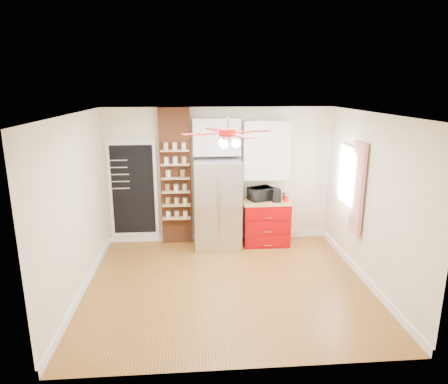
{
  "coord_description": "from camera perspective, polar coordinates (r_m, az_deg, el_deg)",
  "views": [
    {
      "loc": [
        -0.52,
        -5.8,
        3.08
      ],
      "look_at": [
        0.02,
        0.9,
        1.3
      ],
      "focal_mm": 32.0,
      "sensor_mm": 36.0,
      "label": 1
    }
  ],
  "objects": [
    {
      "name": "wall_right",
      "position": [
        6.65,
        20.19,
        -1.15
      ],
      "size": [
        0.02,
        4.0,
        2.7
      ],
      "primitive_type": "cube",
      "color": "beige",
      "rests_on": "floor"
    },
    {
      "name": "canister_left",
      "position": [
        7.86,
        8.88,
        -0.94
      ],
      "size": [
        0.1,
        0.1,
        0.13
      ],
      "primitive_type": "cylinder",
      "rotation": [
        0.0,
        0.0,
        0.08
      ],
      "color": "red",
      "rests_on": "red_cabinet"
    },
    {
      "name": "ceiling",
      "position": [
        5.83,
        0.53,
        11.12
      ],
      "size": [
        4.5,
        4.5,
        0.0
      ],
      "primitive_type": "plane",
      "color": "white",
      "rests_on": "wall_back"
    },
    {
      "name": "wall_left",
      "position": [
        6.29,
        -20.38,
        -2.06
      ],
      "size": [
        0.02,
        4.0,
        2.7
      ],
      "primitive_type": "cube",
      "color": "beige",
      "rests_on": "floor"
    },
    {
      "name": "upper_glass_cabinet",
      "position": [
        7.69,
        -1.08,
        7.91
      ],
      "size": [
        0.9,
        0.35,
        0.7
      ],
      "primitive_type": "cube",
      "color": "white",
      "rests_on": "wall_back"
    },
    {
      "name": "upper_shelf_unit",
      "position": [
        7.87,
        6.02,
        5.97
      ],
      "size": [
        0.9,
        0.3,
        1.15
      ],
      "primitive_type": "cube",
      "color": "white",
      "rests_on": "wall_back"
    },
    {
      "name": "toaster_oven",
      "position": [
        7.91,
        5.3,
        -0.24
      ],
      "size": [
        0.56,
        0.48,
        0.26
      ],
      "primitive_type": "imported",
      "rotation": [
        0.0,
        0.0,
        0.4
      ],
      "color": "black",
      "rests_on": "red_cabinet"
    },
    {
      "name": "window",
      "position": [
        7.4,
        17.34,
        2.24
      ],
      "size": [
        0.04,
        0.75,
        1.05
      ],
      "primitive_type": "cube",
      "color": "white",
      "rests_on": "wall_right"
    },
    {
      "name": "brick_pillar",
      "position": [
        7.92,
        -6.88,
        2.12
      ],
      "size": [
        0.6,
        0.16,
        2.7
      ],
      "primitive_type": "cube",
      "color": "brown",
      "rests_on": "floor"
    },
    {
      "name": "pantry_jar_oats",
      "position": [
        7.77,
        -7.99,
        2.55
      ],
      "size": [
        0.12,
        0.12,
        0.14
      ],
      "primitive_type": "cylinder",
      "rotation": [
        0.0,
        0.0,
        -0.37
      ],
      "color": "beige",
      "rests_on": "brick_pillar"
    },
    {
      "name": "fridge",
      "position": [
        7.76,
        -0.94,
        -1.65
      ],
      "size": [
        0.9,
        0.7,
        1.75
      ],
      "primitive_type": "cube",
      "color": "silver",
      "rests_on": "floor"
    },
    {
      "name": "wall_back",
      "position": [
        8.0,
        -0.77,
        2.37
      ],
      "size": [
        4.5,
        0.02,
        2.7
      ],
      "primitive_type": "cube",
      "color": "beige",
      "rests_on": "floor"
    },
    {
      "name": "chalkboard",
      "position": [
        8.1,
        -12.84,
        0.32
      ],
      "size": [
        0.95,
        0.05,
        1.95
      ],
      "color": "white",
      "rests_on": "wall_back"
    },
    {
      "name": "coffee_maker",
      "position": [
        7.84,
        7.41,
        -0.45
      ],
      "size": [
        0.17,
        0.23,
        0.26
      ],
      "primitive_type": "cube",
      "rotation": [
        0.0,
        0.0,
        0.06
      ],
      "color": "black",
      "rests_on": "red_cabinet"
    },
    {
      "name": "curtain",
      "position": [
        6.91,
        18.55,
        0.42
      ],
      "size": [
        0.06,
        0.4,
        1.55
      ],
      "primitive_type": "cube",
      "color": "red",
      "rests_on": "wall_right"
    },
    {
      "name": "floor",
      "position": [
        6.59,
        0.47,
        -13.03
      ],
      "size": [
        4.5,
        4.5,
        0.0
      ],
      "primitive_type": "plane",
      "color": "#935F25",
      "rests_on": "ground"
    },
    {
      "name": "ceiling_fan",
      "position": [
        5.86,
        0.52,
        8.42
      ],
      "size": [
        1.4,
        1.4,
        0.44
      ],
      "color": "silver",
      "rests_on": "ceiling"
    },
    {
      "name": "red_cabinet",
      "position": [
        8.06,
        5.97,
        -4.27
      ],
      "size": [
        0.94,
        0.64,
        0.9
      ],
      "color": "#9E0105",
      "rests_on": "floor"
    },
    {
      "name": "canister_right",
      "position": [
        8.0,
        8.65,
        -0.6
      ],
      "size": [
        0.12,
        0.12,
        0.14
      ],
      "primitive_type": "cylinder",
      "rotation": [
        0.0,
        0.0,
        0.35
      ],
      "color": "red",
      "rests_on": "red_cabinet"
    },
    {
      "name": "wall_front",
      "position": [
        4.21,
        2.93,
        -9.46
      ],
      "size": [
        4.5,
        0.02,
        2.7
      ],
      "primitive_type": "cube",
      "color": "beige",
      "rests_on": "floor"
    },
    {
      "name": "pantry_jar_beans",
      "position": [
        7.73,
        -5.96,
        2.56
      ],
      "size": [
        0.09,
        0.09,
        0.14
      ],
      "primitive_type": "cylinder",
      "rotation": [
        0.0,
        0.0,
        -0.01
      ],
      "color": "brown",
      "rests_on": "brick_pillar"
    }
  ]
}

